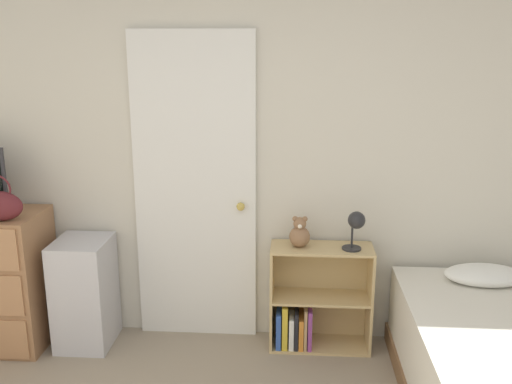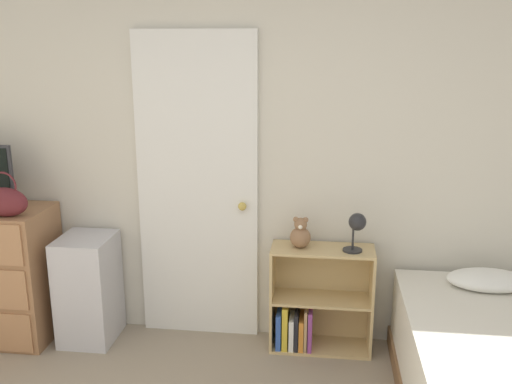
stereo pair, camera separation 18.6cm
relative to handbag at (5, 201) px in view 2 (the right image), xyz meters
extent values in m
cube|color=beige|center=(1.54, 0.43, 0.25)|extent=(10.00, 0.06, 2.55)
cube|color=white|center=(1.16, 0.38, 0.01)|extent=(0.81, 0.04, 2.09)
sphere|color=gold|center=(1.47, 0.34, -0.08)|extent=(0.06, 0.06, 0.06)
ellipsoid|color=#591E23|center=(0.00, 0.00, -0.01)|extent=(0.30, 0.12, 0.19)
torus|color=#591E23|center=(0.00, 0.00, 0.10)|extent=(0.18, 0.01, 0.18)
cube|color=silver|center=(0.43, 0.18, -0.66)|extent=(0.35, 0.40, 0.74)
cube|color=tan|center=(1.68, 0.25, -0.67)|extent=(0.02, 0.27, 0.71)
cube|color=tan|center=(2.33, 0.25, -0.67)|extent=(0.02, 0.27, 0.71)
cube|color=tan|center=(2.01, 0.25, -1.02)|extent=(0.63, 0.27, 0.02)
cube|color=tan|center=(2.01, 0.25, -0.67)|extent=(0.63, 0.27, 0.02)
cube|color=tan|center=(2.01, 0.25, -0.32)|extent=(0.63, 0.27, 0.02)
cube|color=tan|center=(2.01, 0.38, -0.67)|extent=(0.67, 0.01, 0.71)
cube|color=#3359B2|center=(1.73, 0.23, -0.88)|extent=(0.03, 0.21, 0.25)
cube|color=gold|center=(1.78, 0.20, -0.86)|extent=(0.04, 0.15, 0.30)
cube|color=white|center=(1.82, 0.21, -0.90)|extent=(0.03, 0.17, 0.22)
cube|color=black|center=(1.85, 0.23, -0.88)|extent=(0.02, 0.21, 0.26)
cube|color=orange|center=(1.88, 0.23, -0.90)|extent=(0.03, 0.22, 0.21)
cube|color=tan|center=(1.91, 0.23, -0.87)|extent=(0.02, 0.21, 0.29)
cube|color=#8C3F8C|center=(1.94, 0.21, -0.87)|extent=(0.03, 0.17, 0.28)
sphere|color=#8C6647|center=(1.86, 0.25, -0.25)|extent=(0.14, 0.14, 0.14)
sphere|color=#8C6647|center=(1.86, 0.25, -0.16)|extent=(0.08, 0.08, 0.08)
sphere|color=silver|center=(1.86, 0.21, -0.16)|extent=(0.03, 0.03, 0.03)
sphere|color=#8C6647|center=(1.83, 0.25, -0.13)|extent=(0.04, 0.04, 0.04)
sphere|color=#8C6647|center=(1.89, 0.25, -0.13)|extent=(0.04, 0.04, 0.04)
cylinder|color=#262628|center=(2.20, 0.22, -0.31)|extent=(0.12, 0.12, 0.01)
cylinder|color=#262628|center=(2.20, 0.22, -0.22)|extent=(0.01, 0.01, 0.16)
sphere|color=#262628|center=(2.22, 0.20, -0.11)|extent=(0.11, 0.11, 0.11)
ellipsoid|color=white|center=(3.02, 0.13, -0.43)|extent=(0.49, 0.28, 0.12)
camera|label=1|loc=(1.82, -3.27, 0.98)|focal=40.00mm
camera|label=2|loc=(2.01, -3.25, 0.98)|focal=40.00mm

